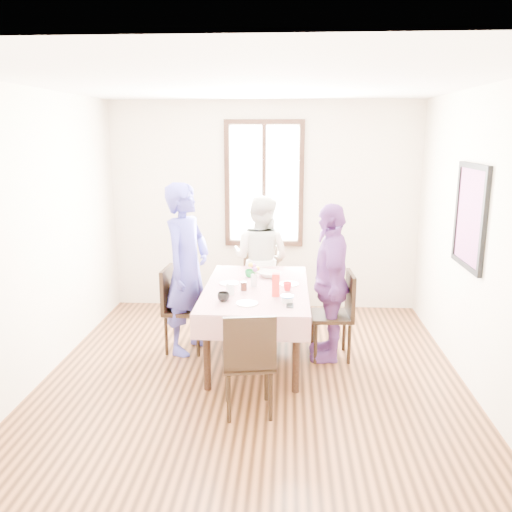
% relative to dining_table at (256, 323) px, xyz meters
% --- Properties ---
extents(ground, '(4.50, 4.50, 0.00)m').
position_rel_dining_table_xyz_m(ground, '(-0.00, -0.56, -0.38)').
color(ground, black).
rests_on(ground, ground).
extents(back_wall, '(4.00, 0.00, 4.00)m').
position_rel_dining_table_xyz_m(back_wall, '(-0.00, 1.69, 0.98)').
color(back_wall, beige).
rests_on(back_wall, ground).
extents(right_wall, '(0.00, 4.50, 4.50)m').
position_rel_dining_table_xyz_m(right_wall, '(2.00, -0.56, 0.98)').
color(right_wall, beige).
rests_on(right_wall, ground).
extents(window_frame, '(1.02, 0.06, 1.62)m').
position_rel_dining_table_xyz_m(window_frame, '(-0.00, 1.67, 1.27)').
color(window_frame, black).
rests_on(window_frame, back_wall).
extents(window_pane, '(0.90, 0.02, 1.50)m').
position_rel_dining_table_xyz_m(window_pane, '(-0.00, 1.68, 1.27)').
color(window_pane, white).
rests_on(window_pane, back_wall).
extents(art_poster, '(0.04, 0.76, 0.96)m').
position_rel_dining_table_xyz_m(art_poster, '(1.98, -0.26, 1.18)').
color(art_poster, red).
rests_on(art_poster, right_wall).
extents(dining_table, '(0.93, 1.61, 0.75)m').
position_rel_dining_table_xyz_m(dining_table, '(0.00, 0.00, 0.00)').
color(dining_table, black).
rests_on(dining_table, ground).
extents(tablecloth, '(1.05, 1.73, 0.01)m').
position_rel_dining_table_xyz_m(tablecloth, '(0.00, -0.00, 0.38)').
color(tablecloth, '#59000F').
rests_on(tablecloth, dining_table).
extents(chair_left, '(0.44, 0.44, 0.91)m').
position_rel_dining_table_xyz_m(chair_left, '(-0.77, 0.15, 0.08)').
color(chair_left, black).
rests_on(chair_left, ground).
extents(chair_right, '(0.44, 0.44, 0.91)m').
position_rel_dining_table_xyz_m(chair_right, '(0.77, 0.05, 0.08)').
color(chair_right, black).
rests_on(chair_right, ground).
extents(chair_far, '(0.48, 0.48, 0.91)m').
position_rel_dining_table_xyz_m(chair_far, '(0.00, 1.11, 0.08)').
color(chair_far, black).
rests_on(chair_far, ground).
extents(chair_near, '(0.48, 0.48, 0.91)m').
position_rel_dining_table_xyz_m(chair_near, '(0.00, -1.11, 0.08)').
color(chair_near, black).
rests_on(chair_near, ground).
extents(person_left, '(0.63, 0.77, 1.80)m').
position_rel_dining_table_xyz_m(person_left, '(-0.75, 0.15, 0.53)').
color(person_left, '#3E3B99').
rests_on(person_left, ground).
extents(person_far, '(0.94, 0.86, 1.57)m').
position_rel_dining_table_xyz_m(person_far, '(0.00, 1.09, 0.41)').
color(person_far, white).
rests_on(person_far, ground).
extents(person_right, '(0.41, 0.96, 1.62)m').
position_rel_dining_table_xyz_m(person_right, '(0.75, 0.05, 0.44)').
color(person_right, '#66347C').
rests_on(person_right, ground).
extents(mug_black, '(0.12, 0.12, 0.09)m').
position_rel_dining_table_xyz_m(mug_black, '(-0.28, -0.48, 0.43)').
color(mug_black, black).
rests_on(mug_black, tablecloth).
extents(mug_flag, '(0.13, 0.13, 0.09)m').
position_rel_dining_table_xyz_m(mug_flag, '(0.32, -0.10, 0.43)').
color(mug_flag, red).
rests_on(mug_flag, tablecloth).
extents(mug_green, '(0.11, 0.11, 0.08)m').
position_rel_dining_table_xyz_m(mug_green, '(-0.10, 0.38, 0.43)').
color(mug_green, '#0C7226').
rests_on(mug_green, tablecloth).
extents(serving_bowl, '(0.31, 0.31, 0.06)m').
position_rel_dining_table_xyz_m(serving_bowl, '(0.13, 0.39, 0.42)').
color(serving_bowl, white).
rests_on(serving_bowl, tablecloth).
extents(juice_carton, '(0.07, 0.07, 0.22)m').
position_rel_dining_table_xyz_m(juice_carton, '(0.20, -0.28, 0.50)').
color(juice_carton, red).
rests_on(juice_carton, tablecloth).
extents(butter_tub, '(0.11, 0.11, 0.05)m').
position_rel_dining_table_xyz_m(butter_tub, '(0.32, -0.47, 0.41)').
color(butter_tub, white).
rests_on(butter_tub, tablecloth).
extents(jam_jar, '(0.06, 0.06, 0.09)m').
position_rel_dining_table_xyz_m(jam_jar, '(-0.12, -0.12, 0.43)').
color(jam_jar, black).
rests_on(jam_jar, tablecloth).
extents(drinking_glass, '(0.08, 0.08, 0.11)m').
position_rel_dining_table_xyz_m(drinking_glass, '(-0.24, -0.27, 0.44)').
color(drinking_glass, silver).
rests_on(drinking_glass, tablecloth).
extents(smartphone, '(0.07, 0.13, 0.01)m').
position_rel_dining_table_xyz_m(smartphone, '(0.34, -0.58, 0.39)').
color(smartphone, black).
rests_on(smartphone, tablecloth).
extents(flower_vase, '(0.06, 0.06, 0.13)m').
position_rel_dining_table_xyz_m(flower_vase, '(-0.03, 0.03, 0.45)').
color(flower_vase, silver).
rests_on(flower_vase, tablecloth).
extents(plate_left, '(0.20, 0.20, 0.01)m').
position_rel_dining_table_xyz_m(plate_left, '(-0.29, 0.09, 0.39)').
color(plate_left, white).
rests_on(plate_left, tablecloth).
extents(plate_right, '(0.20, 0.20, 0.01)m').
position_rel_dining_table_xyz_m(plate_right, '(0.33, 0.11, 0.39)').
color(plate_right, white).
rests_on(plate_right, tablecloth).
extents(plate_far, '(0.20, 0.20, 0.01)m').
position_rel_dining_table_xyz_m(plate_far, '(0.01, 0.65, 0.39)').
color(plate_far, white).
rests_on(plate_far, tablecloth).
extents(plate_near, '(0.20, 0.20, 0.01)m').
position_rel_dining_table_xyz_m(plate_near, '(-0.05, -0.55, 0.39)').
color(plate_near, white).
rests_on(plate_near, tablecloth).
extents(butter_lid, '(0.12, 0.12, 0.01)m').
position_rel_dining_table_xyz_m(butter_lid, '(0.32, -0.47, 0.45)').
color(butter_lid, blue).
rests_on(butter_lid, butter_tub).
extents(flower_bunch, '(0.09, 0.09, 0.10)m').
position_rel_dining_table_xyz_m(flower_bunch, '(-0.03, 0.03, 0.56)').
color(flower_bunch, yellow).
rests_on(flower_bunch, flower_vase).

